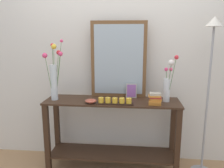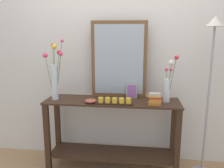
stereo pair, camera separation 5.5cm
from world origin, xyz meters
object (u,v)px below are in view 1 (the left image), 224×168
(mirror_leaning, at_px, (119,60))
(picture_frame_small, at_px, (131,91))
(console_table, at_px, (112,128))
(decorative_bowl, at_px, (91,101))
(candle_tray, at_px, (115,101))
(tall_vase_left, at_px, (54,75))
(vase_right, at_px, (168,84))
(book_stack, at_px, (155,99))
(floor_lamp, at_px, (210,72))

(mirror_leaning, relative_size, picture_frame_small, 5.19)
(console_table, height_order, decorative_bowl, decorative_bowl)
(candle_tray, bearing_deg, picture_frame_small, 57.38)
(picture_frame_small, bearing_deg, tall_vase_left, -169.35)
(decorative_bowl, bearing_deg, vase_right, 9.92)
(console_table, xyz_separation_m, vase_right, (0.60, 0.01, 0.53))
(vase_right, bearing_deg, book_stack, -136.98)
(candle_tray, height_order, picture_frame_small, picture_frame_small)
(floor_lamp, bearing_deg, tall_vase_left, -178.99)
(tall_vase_left, xyz_separation_m, decorative_bowl, (0.43, -0.10, -0.26))
(decorative_bowl, xyz_separation_m, book_stack, (0.68, 0.01, 0.04))
(vase_right, distance_m, picture_frame_small, 0.43)
(candle_tray, bearing_deg, book_stack, 1.49)
(vase_right, distance_m, floor_lamp, 0.45)
(mirror_leaning, bearing_deg, tall_vase_left, -163.81)
(picture_frame_small, bearing_deg, vase_right, -17.20)
(floor_lamp, bearing_deg, decorative_bowl, -173.89)
(tall_vase_left, distance_m, picture_frame_small, 0.89)
(tall_vase_left, height_order, decorative_bowl, tall_vase_left)
(mirror_leaning, bearing_deg, decorative_bowl, -131.54)
(tall_vase_left, xyz_separation_m, picture_frame_small, (0.86, 0.16, -0.20))
(mirror_leaning, bearing_deg, candle_tray, -92.54)
(tall_vase_left, xyz_separation_m, floor_lamp, (1.67, 0.03, 0.06))
(console_table, bearing_deg, decorative_bowl, -148.26)
(book_stack, bearing_deg, floor_lamp, 12.09)
(vase_right, relative_size, candle_tray, 1.32)
(candle_tray, distance_m, decorative_bowl, 0.26)
(picture_frame_small, bearing_deg, mirror_leaning, 164.65)
(mirror_leaning, distance_m, candle_tray, 0.51)
(tall_vase_left, distance_m, floor_lamp, 1.68)
(mirror_leaning, bearing_deg, book_stack, -36.03)
(vase_right, relative_size, book_stack, 3.69)
(decorative_bowl, distance_m, book_stack, 0.68)
(console_table, bearing_deg, floor_lamp, 0.03)
(tall_vase_left, distance_m, decorative_bowl, 0.51)
(console_table, xyz_separation_m, decorative_bowl, (-0.21, -0.13, 0.36))
(mirror_leaning, height_order, book_stack, mirror_leaning)
(mirror_leaning, height_order, vase_right, mirror_leaning)
(picture_frame_small, distance_m, book_stack, 0.36)
(vase_right, relative_size, picture_frame_small, 3.06)
(decorative_bowl, height_order, floor_lamp, floor_lamp)
(mirror_leaning, xyz_separation_m, tall_vase_left, (-0.70, -0.20, -0.16))
(console_table, bearing_deg, candle_tray, -71.38)
(vase_right, height_order, book_stack, vase_right)
(vase_right, xyz_separation_m, picture_frame_small, (-0.39, 0.12, -0.11))
(floor_lamp, bearing_deg, console_table, -179.97)
(picture_frame_small, xyz_separation_m, book_stack, (0.25, -0.25, -0.02))
(vase_right, xyz_separation_m, decorative_bowl, (-0.82, -0.14, -0.17))
(console_table, height_order, picture_frame_small, picture_frame_small)
(book_stack, bearing_deg, tall_vase_left, 175.27)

